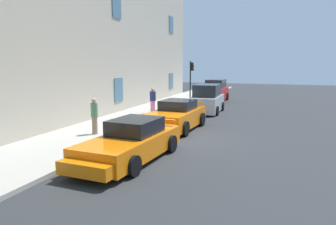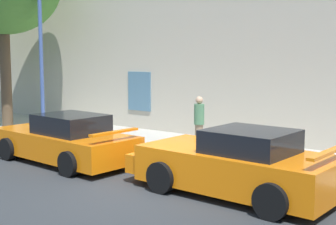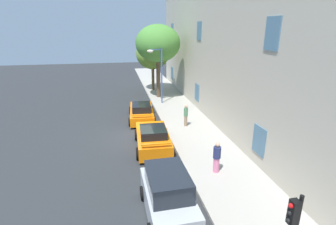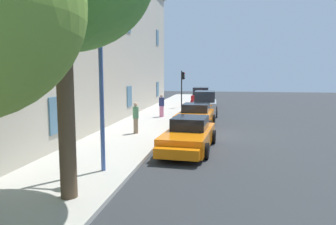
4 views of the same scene
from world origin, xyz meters
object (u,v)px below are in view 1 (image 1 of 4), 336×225
Objects in this scene: pedestrian_strolling at (153,100)px; sportscar_yellow_flank at (175,117)px; pedestrian_admiring at (94,115)px; hatchback_distant at (216,91)px; traffic_light at (191,74)px; hatchback_parked at (207,100)px; sportscar_red_lead at (129,144)px.

sportscar_yellow_flank is at bearing -144.29° from pedestrian_strolling.
pedestrian_admiring reaches higher than pedestrian_strolling.
pedestrian_strolling is (-9.00, 2.27, 0.10)m from hatchback_distant.
hatchback_distant is 1.16× the size of traffic_light.
sportscar_yellow_flank is 4.66m from pedestrian_strolling.
hatchback_distant reaches higher than pedestrian_strolling.
sportscar_yellow_flank is at bearing 177.48° from hatchback_parked.
sportscar_red_lead is at bearing -172.24° from traffic_light.
traffic_light is (4.08, 2.25, 1.57)m from hatchback_parked.
traffic_light reaches higher than pedestrian_admiring.
sportscar_red_lead is 9.61m from pedestrian_strolling.
hatchback_distant is 2.38× the size of pedestrian_strolling.
sportscar_yellow_flank is 1.42× the size of traffic_light.
hatchback_parked is at bearing -51.67° from pedestrian_strolling.
sportscar_yellow_flank is 10.55m from traffic_light.
pedestrian_admiring is (-12.92, 0.90, -1.43)m from traffic_light.
hatchback_parked is at bearing -0.60° from sportscar_red_lead.
hatchback_parked is at bearing -19.61° from pedestrian_admiring.
pedestrian_admiring is 1.01× the size of pedestrian_strolling.
sportscar_red_lead is at bearing -178.14° from hatchback_distant.
hatchback_parked is at bearing -151.16° from traffic_light.
hatchback_distant is 9.28m from pedestrian_strolling.
sportscar_red_lead is 1.34× the size of hatchback_parked.
pedestrian_admiring reaches higher than sportscar_red_lead.
hatchback_parked is 1.14× the size of traffic_light.
hatchback_distant is (12.77, 0.44, 0.23)m from sportscar_yellow_flank.
sportscar_red_lead is 1.07× the size of sportscar_yellow_flank.
traffic_light is 6.64m from pedestrian_strolling.
pedestrian_admiring is at bearing 133.20° from sportscar_yellow_flank.
pedestrian_admiring is at bearing 171.05° from hatchback_distant.
sportscar_yellow_flank is 6.14m from hatchback_parked.
pedestrian_strolling reaches higher than sportscar_red_lead.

